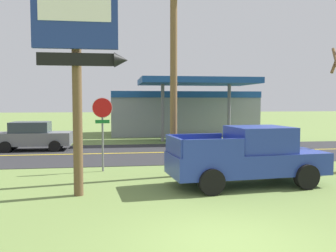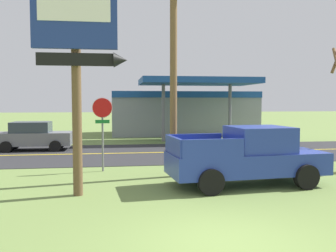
# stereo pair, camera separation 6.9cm
# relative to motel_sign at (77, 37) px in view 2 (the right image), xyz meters

# --- Properties ---
(ground_plane) EXTENTS (180.00, 180.00, 0.00)m
(ground_plane) POSITION_rel_motel_sign_xyz_m (3.17, -4.16, -4.64)
(ground_plane) COLOR olive
(road_asphalt) EXTENTS (140.00, 8.00, 0.02)m
(road_asphalt) POSITION_rel_motel_sign_xyz_m (3.17, 8.84, -4.63)
(road_asphalt) COLOR #2B2B2D
(road_asphalt) RESTS_ON ground
(road_centre_line) EXTENTS (126.00, 0.20, 0.01)m
(road_centre_line) POSITION_rel_motel_sign_xyz_m (3.17, 8.84, -4.62)
(road_centre_line) COLOR gold
(road_centre_line) RESTS_ON road_asphalt
(motel_sign) EXTENTS (2.69, 0.54, 6.85)m
(motel_sign) POSITION_rel_motel_sign_xyz_m (0.00, 0.00, 0.00)
(motel_sign) COLOR brown
(motel_sign) RESTS_ON ground
(stop_sign) EXTENTS (0.80, 0.08, 2.95)m
(stop_sign) POSITION_rel_motel_sign_xyz_m (0.54, 3.88, -2.62)
(stop_sign) COLOR slate
(stop_sign) RESTS_ON ground
(utility_pole) EXTENTS (2.11, 0.26, 8.31)m
(utility_pole) POSITION_rel_motel_sign_xyz_m (3.18, 2.45, -0.16)
(utility_pole) COLOR brown
(utility_pole) RESTS_ON ground
(gas_station) EXTENTS (12.00, 11.50, 4.40)m
(gas_station) POSITION_rel_motel_sign_xyz_m (6.75, 20.23, -2.70)
(gas_station) COLOR gray
(gas_station) RESTS_ON ground
(pickup_blue_parked_on_lawn) EXTENTS (5.37, 2.62, 1.96)m
(pickup_blue_parked_on_lawn) POSITION_rel_motel_sign_xyz_m (5.45, 0.71, -3.68)
(pickup_blue_parked_on_lawn) COLOR #233893
(pickup_blue_parked_on_lawn) RESTS_ON ground
(car_grey_near_lane) EXTENTS (4.20, 2.00, 1.64)m
(car_grey_near_lane) POSITION_rel_motel_sign_xyz_m (-3.62, 10.84, -3.81)
(car_grey_near_lane) COLOR slate
(car_grey_near_lane) RESTS_ON ground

